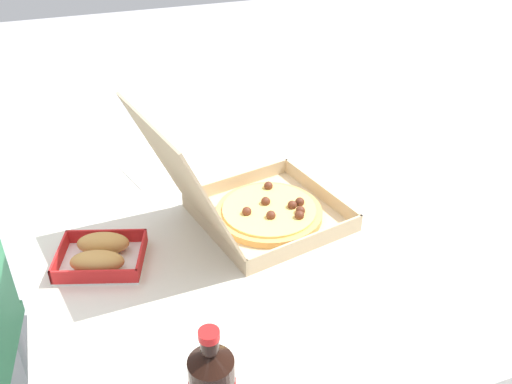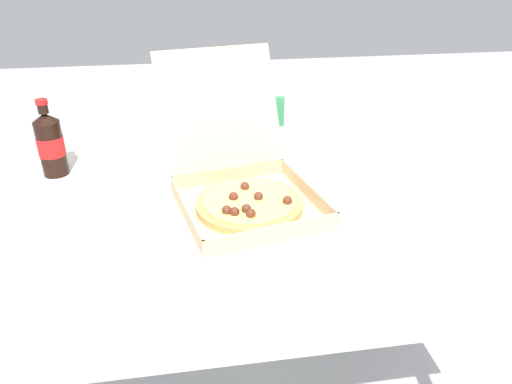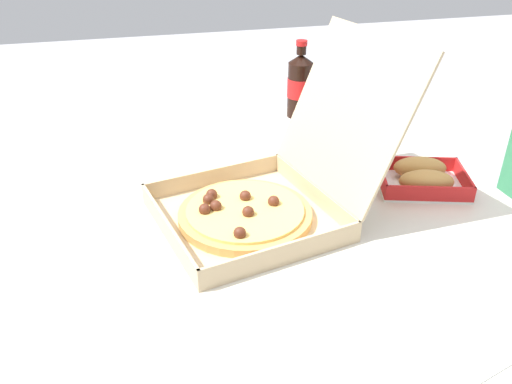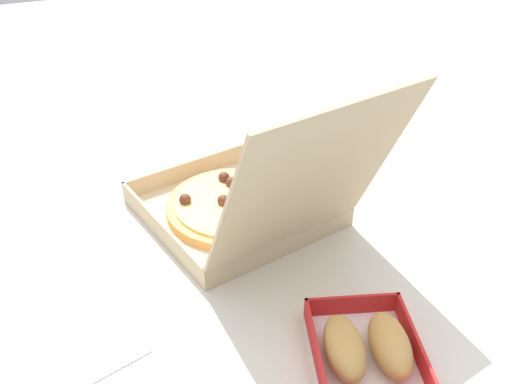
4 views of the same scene
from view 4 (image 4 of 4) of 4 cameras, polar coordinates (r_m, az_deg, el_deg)
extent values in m
cube|color=silver|center=(1.10, -2.13, -4.69)|extent=(1.27, 1.05, 0.03)
cylinder|color=#B7B7BC|center=(1.86, 9.40, -1.76)|extent=(0.05, 0.05, 0.72)
cube|color=tan|center=(1.14, -2.14, -1.97)|extent=(0.39, 0.39, 0.01)
cube|color=tan|center=(1.24, -6.22, 2.41)|extent=(0.32, 0.07, 0.04)
cube|color=tan|center=(1.21, 4.30, 1.44)|extent=(0.07, 0.32, 0.04)
cube|color=tan|center=(1.06, -9.51, -3.78)|extent=(0.07, 0.32, 0.04)
cube|color=tan|center=(1.02, 2.82, -5.19)|extent=(0.32, 0.07, 0.04)
cube|color=tan|center=(0.88, 5.83, 1.35)|extent=(0.35, 0.20, 0.30)
cylinder|color=tan|center=(1.13, -2.15, -1.47)|extent=(0.27, 0.27, 0.02)
cylinder|color=#EAC666|center=(1.13, -2.16, -0.97)|extent=(0.24, 0.24, 0.01)
sphere|color=#562819|center=(1.12, -7.09, -0.75)|extent=(0.02, 0.02, 0.02)
sphere|color=#562819|center=(1.19, -3.22, 1.47)|extent=(0.02, 0.02, 0.02)
sphere|color=#562819|center=(1.18, -0.34, 1.44)|extent=(0.02, 0.02, 0.02)
sphere|color=#562819|center=(1.11, -3.52, -0.92)|extent=(0.02, 0.02, 0.02)
sphere|color=#562819|center=(1.08, -0.93, -2.10)|extent=(0.02, 0.02, 0.02)
sphere|color=#562819|center=(1.12, -0.16, -0.42)|extent=(0.02, 0.02, 0.02)
sphere|color=#562819|center=(1.17, -2.49, 0.98)|extent=(0.02, 0.02, 0.02)
sphere|color=#562819|center=(1.19, -1.33, 1.50)|extent=(0.02, 0.02, 0.02)
cube|color=white|center=(0.87, 10.84, -16.14)|extent=(0.20, 0.23, 0.00)
cube|color=red|center=(0.92, 9.53, -11.02)|extent=(0.14, 0.05, 0.03)
cube|color=red|center=(0.88, 15.69, -14.66)|extent=(0.06, 0.18, 0.03)
cube|color=red|center=(0.84, 6.05, -15.78)|extent=(0.06, 0.18, 0.03)
ellipsoid|color=tan|center=(0.86, 13.23, -14.61)|extent=(0.09, 0.13, 0.05)
ellipsoid|color=tan|center=(0.85, 8.81, -15.12)|extent=(0.09, 0.13, 0.05)
cube|color=white|center=(0.91, -18.64, -15.11)|extent=(0.24, 0.20, 0.00)
camera|label=1|loc=(1.49, 57.12, 26.70)|focal=39.01mm
camera|label=2|loc=(1.96, -10.63, 30.92)|focal=33.04mm
camera|label=3|loc=(1.21, -52.87, 17.34)|focal=36.66mm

